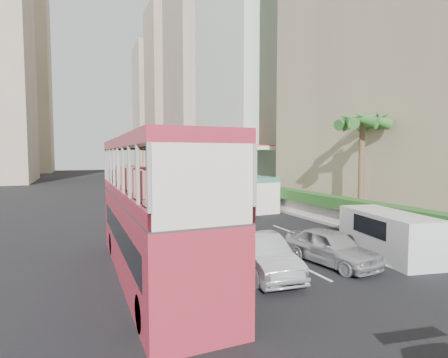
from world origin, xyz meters
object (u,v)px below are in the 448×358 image
panel_van_far (202,188)px  shell_station (251,170)px  double_decker_bus (153,208)px  palm_tree (361,172)px  car_silver_lane_a (262,274)px  van_asset (195,207)px  minibus_far (248,192)px  minibus_near (214,199)px  panel_van_near (388,234)px  car_silver_lane_b (330,264)px

panel_van_far → shell_station: (6.17, 0.43, 1.87)m
double_decker_bus → panel_van_far: 24.67m
palm_tree → car_silver_lane_a: bearing=-151.8°
panel_van_far → palm_tree: (3.97, -18.57, 2.50)m
van_asset → palm_tree: bearing=-58.4°
double_decker_bus → car_silver_lane_a: bearing=-20.7°
minibus_far → palm_tree: (3.32, -8.92, 2.01)m
palm_tree → panel_van_far: bearing=102.1°
minibus_near → shell_station: shell_station is taller
panel_van_far → minibus_far: bearing=-86.5°
minibus_near → shell_station: bearing=43.5°
minibus_far → panel_van_near: minibus_far is taller
panel_van_near → shell_station: shell_station is taller
van_asset → shell_station: shell_station is taller
van_asset → minibus_far: minibus_far is taller
panel_van_far → panel_van_near: bearing=-90.0°
minibus_far → shell_station: size_ratio=0.78×
van_asset → shell_station: 12.30m
panel_van_near → car_silver_lane_a: bearing=-169.6°
van_asset → minibus_near: bearing=-87.5°
car_silver_lane_b → panel_van_far: bearing=74.9°
car_silver_lane_b → panel_van_far: panel_van_far is taller
panel_van_far → double_decker_bus: bearing=-113.9°
double_decker_bus → palm_tree: palm_tree is taller
car_silver_lane_a → shell_station: size_ratio=0.55×
car_silver_lane_a → minibus_near: 13.31m
panel_van_near → double_decker_bus: bearing=-177.2°
minibus_near → palm_tree: size_ratio=0.84×
minibus_near → panel_van_near: 13.35m
panel_van_far → palm_tree: bearing=-78.3°
panel_van_near → shell_station: (6.00, 24.52, 1.79)m
double_decker_bus → panel_van_near: (10.00, -1.52, -1.57)m
palm_tree → car_silver_lane_b: bearing=-141.6°
panel_van_near → minibus_near: bearing=114.9°
car_silver_lane_b → car_silver_lane_a: bearing=170.9°
double_decker_bus → panel_van_near: 10.24m
minibus_far → panel_van_near: 14.45m
minibus_near → panel_van_far: size_ratio=1.22×
panel_van_near → palm_tree: palm_tree is taller
minibus_far → car_silver_lane_a: bearing=-117.0°
car_silver_lane_b → minibus_near: size_ratio=0.78×
double_decker_bus → minibus_near: 13.45m
car_silver_lane_a → minibus_near: size_ratio=0.83×
car_silver_lane_a → panel_van_near: size_ratio=0.92×
double_decker_bus → car_silver_lane_a: double_decker_bus is taller
car_silver_lane_a → panel_van_far: 24.76m
panel_van_far → palm_tree: 19.16m
minibus_far → palm_tree: palm_tree is taller
car_silver_lane_b → minibus_far: (3.58, 14.38, 1.37)m
double_decker_bus → shell_station: bearing=55.2°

